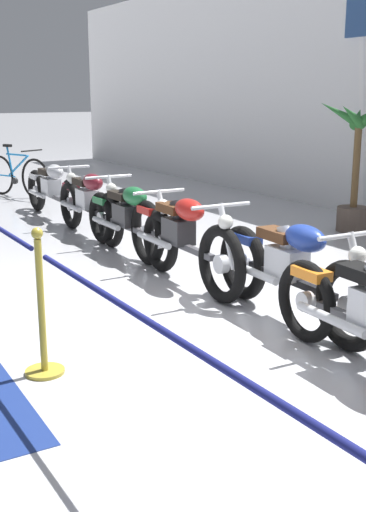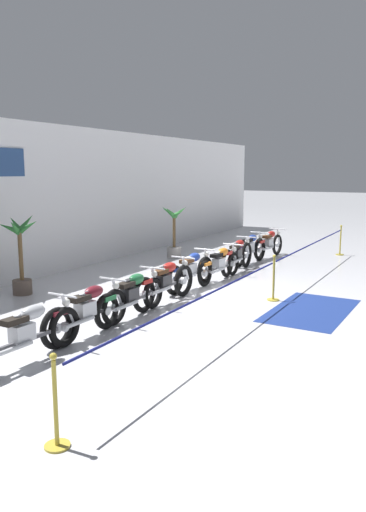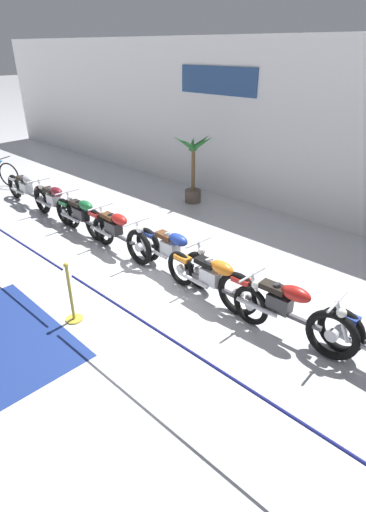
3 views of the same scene
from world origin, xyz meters
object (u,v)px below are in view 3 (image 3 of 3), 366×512
at_px(floor_banner, 4,336).
at_px(motorcycle_blue_4, 172,252).
at_px(motorcycle_green_2, 83,216).
at_px(motorcycle_red_3, 115,231).
at_px(motorcycle_orange_5, 214,279).
at_px(motorcycle_maroon_1, 55,202).
at_px(potted_palm_left_of_row, 193,170).
at_px(stanchion_mid_left, 72,301).
at_px(motorcycle_silver_0, 27,190).
at_px(stanchion_far_left, 23,249).
at_px(motorcycle_red_6, 282,308).

bearing_deg(floor_banner, motorcycle_blue_4, 82.29).
height_order(motorcycle_green_2, motorcycle_red_3, motorcycle_red_3).
height_order(motorcycle_blue_4, motorcycle_orange_5, motorcycle_blue_4).
distance_m(motorcycle_maroon_1, motorcycle_blue_4, 4.08).
xyz_separation_m(potted_palm_left_of_row, stanchion_mid_left, (2.36, -5.43, -0.57)).
distance_m(motorcycle_silver_0, stanchion_far_left, 4.49).
height_order(motorcycle_silver_0, stanchion_mid_left, stanchion_mid_left).
bearing_deg(motorcycle_red_3, motorcycle_green_2, 178.93).
xyz_separation_m(motorcycle_maroon_1, motorcycle_blue_4, (4.07, 0.11, -0.01)).
distance_m(motorcycle_red_3, motorcycle_red_6, 4.04).
height_order(motorcycle_green_2, motorcycle_orange_5, motorcycle_green_2).
height_order(motorcycle_maroon_1, floor_banner, motorcycle_maroon_1).
xyz_separation_m(motorcycle_silver_0, floor_banner, (5.03, -3.05, -0.45)).
height_order(motorcycle_red_6, floor_banner, motorcycle_red_6).
bearing_deg(motorcycle_blue_4, motorcycle_green_2, -176.88).
height_order(motorcycle_silver_0, motorcycle_red_6, motorcycle_red_6).
bearing_deg(motorcycle_green_2, stanchion_mid_left, -36.82).
bearing_deg(motorcycle_maroon_1, potted_palm_left_of_row, 64.03).
xyz_separation_m(motorcycle_maroon_1, potted_palm_left_of_row, (1.64, 3.37, 0.46)).
bearing_deg(motorcycle_green_2, stanchion_far_left, -58.74).
bearing_deg(stanchion_mid_left, floor_banner, -113.03).
height_order(motorcycle_silver_0, potted_palm_left_of_row, potted_palm_left_of_row).
bearing_deg(potted_palm_left_of_row, stanchion_mid_left, -66.56).
bearing_deg(motorcycle_green_2, motorcycle_red_6, -0.38).
relative_size(stanchion_far_left, floor_banner, 5.13).
xyz_separation_m(motorcycle_red_6, potted_palm_left_of_row, (-4.95, 3.45, 0.44)).
height_order(motorcycle_red_6, stanchion_mid_left, stanchion_mid_left).
height_order(motorcycle_red_6, stanchion_far_left, stanchion_far_left).
bearing_deg(motorcycle_green_2, motorcycle_maroon_1, 178.18).
height_order(motorcycle_blue_4, stanchion_mid_left, stanchion_mid_left).
distance_m(motorcycle_green_2, motorcycle_red_3, 1.26).
height_order(motorcycle_maroon_1, motorcycle_red_6, motorcycle_red_6).
distance_m(motorcycle_orange_5, potted_palm_left_of_row, 5.08).
bearing_deg(motorcycle_red_6, stanchion_far_left, -154.00).
bearing_deg(motorcycle_silver_0, motorcycle_red_6, -0.58).
bearing_deg(potted_palm_left_of_row, motorcycle_orange_5, -43.66).
bearing_deg(stanchion_mid_left, motorcycle_red_3, 125.86).
height_order(motorcycle_maroon_1, motorcycle_red_3, motorcycle_red_3).
bearing_deg(motorcycle_orange_5, motorcycle_silver_0, 178.92).
bearing_deg(motorcycle_maroon_1, stanchion_mid_left, -27.29).
relative_size(motorcycle_orange_5, potted_palm_left_of_row, 1.18).
relative_size(motorcycle_silver_0, motorcycle_green_2, 1.04).
xyz_separation_m(motorcycle_maroon_1, motorcycle_red_6, (6.60, -0.08, 0.02)).
relative_size(motorcycle_green_2, motorcycle_red_6, 0.96).
relative_size(motorcycle_red_3, stanchion_far_left, 0.17).
relative_size(motorcycle_maroon_1, stanchion_mid_left, 2.09).
bearing_deg(potted_palm_left_of_row, stanchion_far_left, -80.78).
bearing_deg(motorcycle_red_3, floor_banner, -70.95).
bearing_deg(motorcycle_silver_0, stanchion_far_left, -27.48).
distance_m(motorcycle_green_2, motorcycle_orange_5, 4.01).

